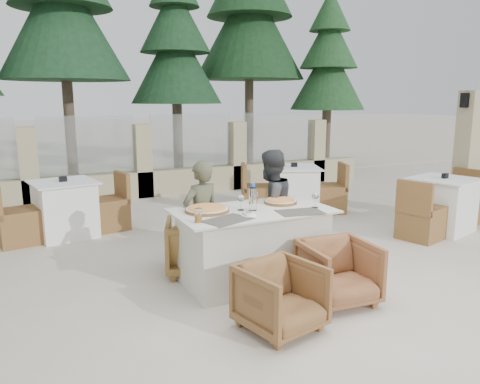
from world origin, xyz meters
name	(u,v)px	position (x,y,z in m)	size (l,w,h in m)	color
ground	(262,283)	(0.00, 0.00, 0.00)	(80.00, 80.00, 0.00)	beige
sand_patch	(81,150)	(0.00, 14.00, 0.01)	(30.00, 16.00, 0.01)	beige
perimeter_wall_far	(143,156)	(0.00, 4.80, 0.80)	(10.00, 0.34, 1.60)	tan
lantern_pillar	(467,155)	(4.20, 1.00, 1.00)	(0.34, 0.34, 2.00)	tan
pine_mid_left	(63,35)	(-1.00, 7.50, 3.25)	(2.86, 2.86, 6.50)	#1E4726
pine_centre	(176,72)	(1.50, 7.20, 2.50)	(2.20, 2.20, 5.00)	#1C4323
pine_mid_right	(249,41)	(3.80, 7.80, 3.40)	(2.99, 2.99, 6.80)	#1B4120
pine_far_right	(328,84)	(5.50, 6.50, 2.25)	(1.98, 1.98, 4.50)	#245128
dining_table	(253,246)	(-0.07, 0.09, 0.39)	(1.60, 0.90, 0.77)	beige
placemat_near_left	(227,220)	(-0.47, -0.18, 0.77)	(0.45, 0.30, 0.00)	#524D46
placemat_near_right	(300,212)	(0.31, -0.21, 0.77)	(0.45, 0.30, 0.00)	#4F4C44
pizza_left	(207,209)	(-0.51, 0.22, 0.80)	(0.45, 0.45, 0.06)	#D65E1D
pizza_right	(280,201)	(0.34, 0.22, 0.79)	(0.35, 0.35, 0.05)	orange
water_bottle	(253,197)	(-0.08, 0.06, 0.91)	(0.08, 0.08, 0.28)	#A6C1DA
wine_glass_centre	(241,201)	(-0.19, 0.12, 0.86)	(0.08, 0.08, 0.18)	silver
wine_glass_corner	(315,199)	(0.55, -0.12, 0.86)	(0.08, 0.08, 0.18)	white
beer_glass_left	(198,215)	(-0.74, -0.13, 0.84)	(0.07, 0.07, 0.13)	orange
beer_glass_right	(255,197)	(0.10, 0.36, 0.83)	(0.06, 0.06, 0.13)	orange
olive_dish	(249,214)	(-0.21, -0.12, 0.79)	(0.11, 0.11, 0.04)	white
armchair_far_left	(196,246)	(-0.50, 0.60, 0.30)	(0.64, 0.66, 0.60)	olive
armchair_far_right	(253,230)	(0.34, 0.87, 0.30)	(0.65, 0.67, 0.61)	olive
armchair_near_left	(281,297)	(-0.34, -0.94, 0.28)	(0.60, 0.62, 0.56)	brown
armchair_near_right	(338,272)	(0.42, -0.71, 0.29)	(0.63, 0.64, 0.59)	brown
diner_left	(201,218)	(-0.46, 0.53, 0.62)	(0.45, 0.30, 1.24)	#4A4C37
diner_right	(270,207)	(0.37, 0.50, 0.66)	(0.64, 0.50, 1.32)	#393B3E
bg_table_a	(65,209)	(-1.64, 2.66, 0.39)	(1.64, 0.82, 0.77)	white
bg_table_b	(294,190)	(1.93, 2.47, 0.39)	(1.64, 0.82, 0.77)	white
bg_table_c	(443,205)	(3.25, 0.59, 0.39)	(1.64, 0.82, 0.77)	white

